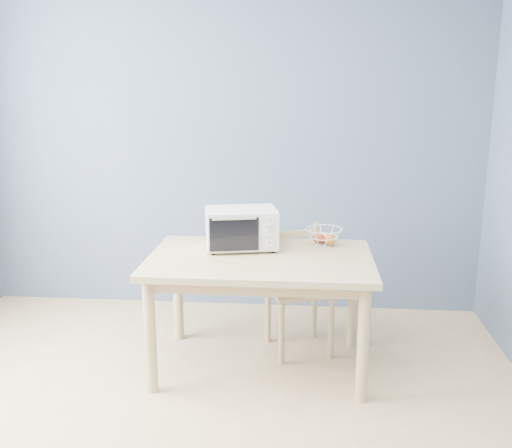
# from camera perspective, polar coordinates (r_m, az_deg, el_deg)

# --- Properties ---
(room) EXTENTS (4.01, 4.51, 2.61)m
(room) POSITION_cam_1_polar(r_m,az_deg,el_deg) (2.37, -10.14, 1.43)
(room) COLOR tan
(room) RESTS_ON ground
(dining_table) EXTENTS (1.40, 0.90, 0.75)m
(dining_table) POSITION_cam_1_polar(r_m,az_deg,el_deg) (3.60, 0.43, -4.82)
(dining_table) COLOR tan
(dining_table) RESTS_ON ground
(toaster_oven) EXTENTS (0.51, 0.42, 0.27)m
(toaster_oven) POSITION_cam_1_polar(r_m,az_deg,el_deg) (3.70, -1.74, -0.39)
(toaster_oven) COLOR silver
(toaster_oven) RESTS_ON dining_table
(fruit_basket) EXTENTS (0.29, 0.29, 0.11)m
(fruit_basket) POSITION_cam_1_polar(r_m,az_deg,el_deg) (3.84, 6.81, -1.24)
(fruit_basket) COLOR silver
(fruit_basket) RESTS_ON dining_table
(dining_chair) EXTENTS (0.51, 0.51, 0.86)m
(dining_chair) POSITION_cam_1_polar(r_m,az_deg,el_deg) (3.96, 4.16, -6.55)
(dining_chair) COLOR tan
(dining_chair) RESTS_ON ground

